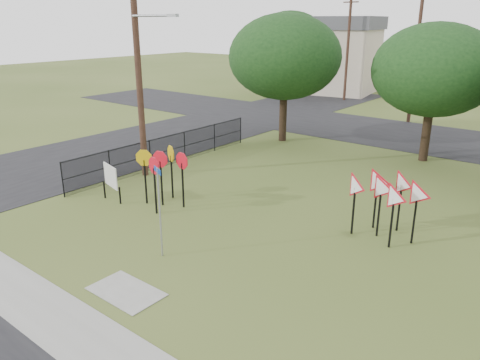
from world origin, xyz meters
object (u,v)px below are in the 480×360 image
at_px(stop_sign_cluster, 162,165).
at_px(info_board, 111,177).
at_px(yield_sign_cluster, 387,191).
at_px(street_name_sign, 160,206).

bearing_deg(stop_sign_cluster, info_board, -153.56).
bearing_deg(yield_sign_cluster, stop_sign_cluster, -161.13).
height_order(street_name_sign, stop_sign_cluster, street_name_sign).
xyz_separation_m(yield_sign_cluster, info_board, (-9.70, -3.62, -0.61)).
height_order(stop_sign_cluster, info_board, stop_sign_cluster).
relative_size(stop_sign_cluster, info_board, 1.48).
xyz_separation_m(street_name_sign, yield_sign_cluster, (4.72, 5.51, -0.02)).
relative_size(street_name_sign, yield_sign_cluster, 1.03).
height_order(yield_sign_cluster, info_board, yield_sign_cluster).
bearing_deg(info_board, stop_sign_cluster, 26.44).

